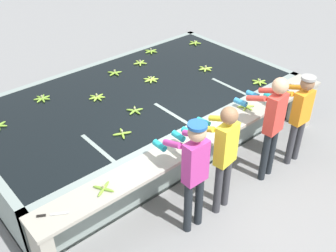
{
  "coord_description": "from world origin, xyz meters",
  "views": [
    {
      "loc": [
        -3.44,
        -2.91,
        4.18
      ],
      "look_at": [
        0.0,
        1.05,
        0.65
      ],
      "focal_mm": 42.0,
      "sensor_mm": 36.0,
      "label": 1
    }
  ],
  "objects_px": {
    "banana_bunch_ledge_1": "(104,189)",
    "knife_1": "(48,215)",
    "banana_bunch_floating_7": "(115,73)",
    "banana_bunch_floating_9": "(97,97)",
    "banana_bunch_floating_4": "(195,43)",
    "banana_bunch_floating_5": "(135,111)",
    "worker_2": "(272,120)",
    "banana_bunch_floating_2": "(259,82)",
    "worker_3": "(299,112)",
    "banana_bunch_ledge_0": "(246,106)",
    "banana_bunch_floating_1": "(151,80)",
    "banana_bunch_floating_8": "(205,69)",
    "worker_1": "(224,150)",
    "banana_bunch_floating_0": "(140,63)",
    "banana_bunch_floating_10": "(151,51)",
    "worker_0": "(194,167)",
    "knife_0": "(292,84)",
    "banana_bunch_floating_3": "(42,98)",
    "banana_bunch_floating_6": "(122,133)"
  },
  "relations": [
    {
      "from": "worker_0",
      "to": "knife_1",
      "type": "bearing_deg",
      "value": 162.03
    },
    {
      "from": "banana_bunch_floating_5",
      "to": "banana_bunch_floating_6",
      "type": "height_order",
      "value": "same"
    },
    {
      "from": "banana_bunch_ledge_1",
      "to": "knife_1",
      "type": "xyz_separation_m",
      "value": [
        -0.69,
        0.06,
        -0.01
      ]
    },
    {
      "from": "banana_bunch_floating_8",
      "to": "knife_1",
      "type": "relative_size",
      "value": 0.89
    },
    {
      "from": "banana_bunch_floating_5",
      "to": "banana_bunch_floating_0",
      "type": "bearing_deg",
      "value": 49.62
    },
    {
      "from": "banana_bunch_floating_4",
      "to": "knife_1",
      "type": "relative_size",
      "value": 0.88
    },
    {
      "from": "worker_0",
      "to": "banana_bunch_floating_7",
      "type": "bearing_deg",
      "value": 73.9
    },
    {
      "from": "worker_2",
      "to": "banana_bunch_floating_2",
      "type": "xyz_separation_m",
      "value": [
        0.99,
        0.99,
        -0.11
      ]
    },
    {
      "from": "banana_bunch_ledge_1",
      "to": "banana_bunch_floating_3",
      "type": "bearing_deg",
      "value": 80.21
    },
    {
      "from": "worker_2",
      "to": "banana_bunch_floating_10",
      "type": "bearing_deg",
      "value": 83.17
    },
    {
      "from": "banana_bunch_floating_5",
      "to": "knife_1",
      "type": "distance_m",
      "value": 2.34
    },
    {
      "from": "banana_bunch_floating_5",
      "to": "knife_0",
      "type": "height_order",
      "value": "banana_bunch_floating_5"
    },
    {
      "from": "banana_bunch_floating_1",
      "to": "knife_0",
      "type": "relative_size",
      "value": 0.84
    },
    {
      "from": "worker_3",
      "to": "banana_bunch_floating_7",
      "type": "xyz_separation_m",
      "value": [
        -1.39,
        3.03,
        -0.0
      ]
    },
    {
      "from": "banana_bunch_floating_7",
      "to": "banana_bunch_floating_10",
      "type": "xyz_separation_m",
      "value": [
        1.14,
        0.34,
        -0.0
      ]
    },
    {
      "from": "banana_bunch_floating_3",
      "to": "banana_bunch_floating_5",
      "type": "xyz_separation_m",
      "value": [
        0.93,
        -1.31,
        0.0
      ]
    },
    {
      "from": "worker_1",
      "to": "banana_bunch_floating_2",
      "type": "relative_size",
      "value": 6.03
    },
    {
      "from": "worker_0",
      "to": "banana_bunch_floating_4",
      "type": "relative_size",
      "value": 6.12
    },
    {
      "from": "banana_bunch_floating_4",
      "to": "banana_bunch_floating_8",
      "type": "xyz_separation_m",
      "value": [
        -0.73,
        -1.04,
        -0.0
      ]
    },
    {
      "from": "banana_bunch_floating_2",
      "to": "banana_bunch_floating_6",
      "type": "relative_size",
      "value": 1.04
    },
    {
      "from": "worker_3",
      "to": "banana_bunch_ledge_0",
      "type": "distance_m",
      "value": 0.82
    },
    {
      "from": "banana_bunch_floating_2",
      "to": "banana_bunch_floating_5",
      "type": "distance_m",
      "value": 2.35
    },
    {
      "from": "banana_bunch_ledge_0",
      "to": "worker_2",
      "type": "bearing_deg",
      "value": -104.33
    },
    {
      "from": "worker_0",
      "to": "knife_0",
      "type": "xyz_separation_m",
      "value": [
        2.96,
        0.56,
        -0.1
      ]
    },
    {
      "from": "banana_bunch_floating_0",
      "to": "banana_bunch_floating_10",
      "type": "distance_m",
      "value": 0.6
    },
    {
      "from": "worker_0",
      "to": "banana_bunch_ledge_1",
      "type": "height_order",
      "value": "worker_0"
    },
    {
      "from": "banana_bunch_floating_0",
      "to": "banana_bunch_floating_1",
      "type": "height_order",
      "value": "same"
    },
    {
      "from": "knife_0",
      "to": "banana_bunch_floating_4",
      "type": "bearing_deg",
      "value": 89.51
    },
    {
      "from": "banana_bunch_floating_9",
      "to": "banana_bunch_ledge_1",
      "type": "distance_m",
      "value": 2.24
    },
    {
      "from": "worker_0",
      "to": "banana_bunch_ledge_0",
      "type": "height_order",
      "value": "worker_0"
    },
    {
      "from": "worker_2",
      "to": "banana_bunch_floating_7",
      "type": "bearing_deg",
      "value": 103.93
    },
    {
      "from": "worker_2",
      "to": "worker_3",
      "type": "distance_m",
      "value": 0.66
    },
    {
      "from": "banana_bunch_floating_9",
      "to": "banana_bunch_floating_8",
      "type": "bearing_deg",
      "value": -11.15
    },
    {
      "from": "banana_bunch_floating_1",
      "to": "banana_bunch_floating_6",
      "type": "xyz_separation_m",
      "value": [
        -1.37,
        -1.04,
        0.0
      ]
    },
    {
      "from": "banana_bunch_floating_10",
      "to": "knife_1",
      "type": "xyz_separation_m",
      "value": [
        -3.7,
        -2.76,
        -0.01
      ]
    },
    {
      "from": "banana_bunch_floating_5",
      "to": "worker_3",
      "type": "bearing_deg",
      "value": -41.98
    },
    {
      "from": "worker_3",
      "to": "banana_bunch_floating_0",
      "type": "distance_m",
      "value": 3.15
    },
    {
      "from": "banana_bunch_floating_10",
      "to": "banana_bunch_floating_3",
      "type": "bearing_deg",
      "value": -172.57
    },
    {
      "from": "banana_bunch_floating_7",
      "to": "banana_bunch_floating_9",
      "type": "height_order",
      "value": "same"
    },
    {
      "from": "banana_bunch_floating_4",
      "to": "banana_bunch_floating_5",
      "type": "xyz_separation_m",
      "value": [
        -2.64,
        -1.37,
        0.0
      ]
    },
    {
      "from": "worker_3",
      "to": "banana_bunch_floating_8",
      "type": "distance_m",
      "value": 2.05
    },
    {
      "from": "banana_bunch_floating_0",
      "to": "banana_bunch_floating_7",
      "type": "xyz_separation_m",
      "value": [
        -0.62,
        -0.03,
        0.0
      ]
    },
    {
      "from": "banana_bunch_floating_1",
      "to": "banana_bunch_floating_10",
      "type": "xyz_separation_m",
      "value": [
        0.8,
        0.99,
        0.0
      ]
    },
    {
      "from": "worker_3",
      "to": "knife_1",
      "type": "xyz_separation_m",
      "value": [
        -3.96,
        0.6,
        -0.01
      ]
    },
    {
      "from": "banana_bunch_floating_1",
      "to": "knife_1",
      "type": "relative_size",
      "value": 0.89
    },
    {
      "from": "worker_2",
      "to": "banana_bunch_floating_7",
      "type": "xyz_separation_m",
      "value": [
        -0.74,
        2.98,
        -0.11
      ]
    },
    {
      "from": "worker_2",
      "to": "knife_0",
      "type": "height_order",
      "value": "worker_2"
    },
    {
      "from": "worker_1",
      "to": "banana_bunch_floating_4",
      "type": "relative_size",
      "value": 6.12
    },
    {
      "from": "banana_bunch_floating_0",
      "to": "banana_bunch_floating_4",
      "type": "xyz_separation_m",
      "value": [
        1.5,
        0.03,
        0.0
      ]
    },
    {
      "from": "worker_2",
      "to": "banana_bunch_ledge_0",
      "type": "height_order",
      "value": "worker_2"
    }
  ]
}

